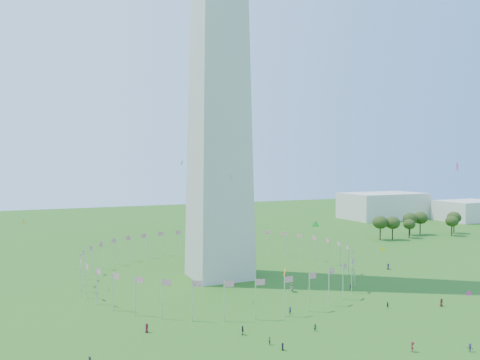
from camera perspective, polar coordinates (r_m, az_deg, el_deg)
name	(u,v)px	position (r m, az deg, el deg)	size (l,w,h in m)	color
ground	(308,331)	(102.14, 8.32, -17.73)	(600.00, 600.00, 0.00)	#205313
flag_ring	(219,262)	(144.07, -2.54, -10.00)	(80.24, 80.24, 9.00)	silver
gov_building_east_a	(383,206)	(307.85, 17.01, -3.02)	(50.00, 30.00, 16.00)	beige
gov_building_east_b	(469,211)	(315.66, 26.11, -3.37)	(35.00, 25.00, 12.00)	beige
crowd	(340,315)	(109.79, 12.05, -15.84)	(99.23, 66.55, 1.93)	#2E194C
kites_aloft	(286,233)	(124.34, 5.58, -6.46)	(104.19, 59.56, 34.20)	green
tree_line_east	(416,226)	(236.94, 20.71, -5.23)	(53.94, 15.85, 10.93)	#304717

